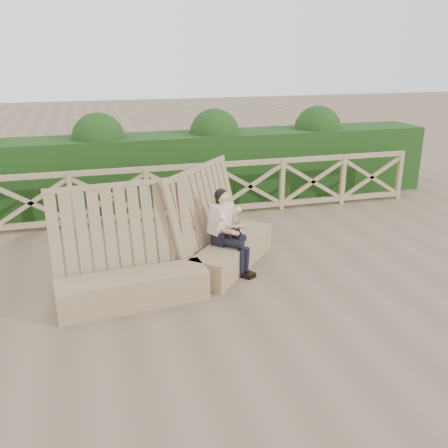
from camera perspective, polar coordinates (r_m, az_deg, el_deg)
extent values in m
plane|color=brown|center=(7.04, 1.15, -7.94)|extent=(60.00, 60.00, 0.00)
cube|color=#866D4C|center=(6.80, -10.32, -7.34)|extent=(2.02, 0.69, 0.42)
cube|color=#866D4C|center=(6.81, -11.08, -2.05)|extent=(2.01, 0.63, 1.54)
cube|color=#866D4C|center=(7.83, 1.00, -3.33)|extent=(1.69, 1.81, 0.42)
cube|color=#866D4C|center=(7.74, -0.79, 0.93)|extent=(1.64, 1.77, 1.54)
cube|color=black|center=(7.60, -0.15, -1.52)|extent=(0.40, 0.39, 0.20)
cube|color=beige|center=(7.53, -0.44, 0.71)|extent=(0.44, 0.43, 0.47)
sphere|color=tan|center=(7.40, -0.16, 3.14)|extent=(0.26, 0.26, 0.19)
sphere|color=black|center=(7.41, -0.36, 3.31)|extent=(0.29, 0.29, 0.21)
cylinder|color=black|center=(7.45, 0.71, -2.12)|extent=(0.37, 0.40, 0.13)
cylinder|color=black|center=(7.55, 1.19, -1.32)|extent=(0.37, 0.40, 0.15)
cylinder|color=black|center=(7.46, 1.93, -4.53)|extent=(0.15, 0.15, 0.42)
cylinder|color=black|center=(7.54, 2.48, -4.29)|extent=(0.15, 0.15, 0.42)
cube|color=black|center=(7.49, 2.45, -5.87)|extent=(0.20, 0.22, 0.07)
cube|color=black|center=(7.56, 2.92, -5.66)|extent=(0.20, 0.22, 0.07)
cube|color=black|center=(7.51, 0.95, -1.09)|extent=(0.22, 0.21, 0.13)
cube|color=black|center=(7.40, 1.81, -0.95)|extent=(0.10, 0.10, 0.11)
cube|color=#998259|center=(9.90, -4.87, 6.51)|extent=(10.10, 0.07, 0.10)
cube|color=#998259|center=(10.15, -4.72, 1.38)|extent=(10.10, 0.07, 0.10)
cube|color=black|center=(11.12, -6.07, 6.29)|extent=(12.00, 1.20, 1.50)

